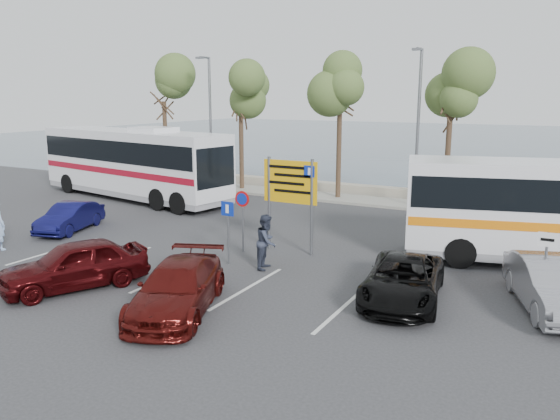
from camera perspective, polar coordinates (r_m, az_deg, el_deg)
The scene contains 22 objects.
ground at distance 18.78m, azimuth -6.22°, elevation -6.34°, with size 120.00×120.00×0.00m, color #313133.
kerb_strip at distance 30.95m, azimuth 8.62°, elevation 0.99°, with size 44.00×2.40×0.15m, color gray.
seawall at distance 32.77m, azimuth 9.83°, elevation 1.95°, with size 48.00×0.80×0.60m, color #A79D85.
sea at distance 75.56m, azimuth 20.70°, elevation 6.68°, with size 140.00×140.00×0.00m, color #39505B.
tree_far_left at distance 37.51m, azimuth -12.09°, elevation 12.36°, with size 3.20×3.20×7.60m.
tree_left at distance 33.94m, azimuth -4.14°, elevation 12.11°, with size 3.20×3.20×7.20m.
tree_mid at distance 30.95m, azimuth 6.33°, elevation 13.30°, with size 3.20×3.20×8.00m.
tree_right at distance 29.20m, azimuth 17.52°, elevation 11.97°, with size 3.20×3.20×7.40m.
street_lamp_left at distance 34.68m, azimuth -7.37°, elevation 9.72°, with size 0.45×1.15×8.01m.
street_lamp_right at distance 29.09m, azimuth 14.20°, elevation 9.06°, with size 0.45×1.15×8.01m.
direction_sign at distance 20.36m, azimuth 1.08°, elevation 2.21°, with size 2.20×0.12×3.60m.
sign_no_stop at distance 20.62m, azimuth -3.94°, elevation -0.12°, with size 0.60×0.08×2.35m.
sign_parking at distance 19.12m, azimuth -5.47°, elevation -1.42°, with size 0.50×0.07×2.25m.
sign_taxi at distance 16.73m, azimuth 25.99°, elevation -4.71°, with size 0.50×0.07×2.20m.
lane_markings at distance 18.68m, azimuth -10.87°, elevation -6.58°, with size 12.02×4.20×0.01m, color silver, non-canonical shape.
coach_bus_left at distance 32.44m, azimuth -15.15°, elevation 4.54°, with size 13.69×5.10×4.18m.
car_blue at distance 25.63m, azimuth -21.09°, elevation -0.70°, with size 1.31×3.76×1.24m, color #10104B.
car_maroon at distance 15.35m, azimuth -10.64°, elevation -8.03°, with size 1.90×4.67×1.35m, color #4E0F0D.
car_red at distance 18.02m, azimuth -20.65°, elevation -5.35°, with size 1.77×4.40×1.50m, color #41090B.
suv_black at distance 16.28m, azimuth 12.73°, elevation -7.13°, with size 2.09×4.53×1.26m, color black.
car_silver_b at distance 16.93m, azimuth 26.46°, elevation -7.02°, with size 1.55×4.43×1.46m, color #939398.
pedestrian_far at distance 18.68m, azimuth -1.40°, elevation -3.33°, with size 0.92×0.72×1.90m, color #2E3445.
Camera 1 is at (10.22, -14.64, 5.85)m, focal length 35.00 mm.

